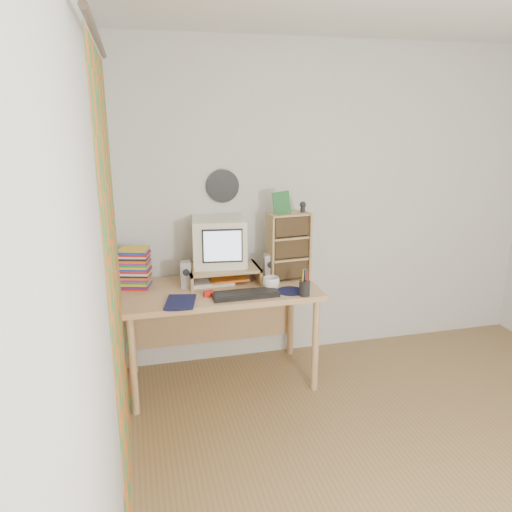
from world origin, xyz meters
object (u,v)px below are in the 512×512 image
crt_monitor (219,243)px  mug (271,283)px  desk (218,302)px  keyboard (245,294)px  dvd_stack (135,269)px  diary (166,301)px  cd_rack (288,246)px

crt_monitor → mug: bearing=-34.4°
desk → keyboard: keyboard is taller
dvd_stack → diary: (0.18, -0.38, -0.12)m
crt_monitor → dvd_stack: 0.63m
cd_rack → diary: cd_rack is taller
crt_monitor → diary: size_ratio=1.59×
dvd_stack → desk: bearing=7.8°
mug → diary: bearing=-172.7°
keyboard → cd_rack: cd_rack is taller
crt_monitor → dvd_stack: bearing=-172.3°
crt_monitor → keyboard: (0.11, -0.37, -0.28)m
desk → crt_monitor: 0.44m
cd_rack → mug: cd_rack is taller
dvd_stack → mug: (0.93, -0.28, -0.09)m
desk → diary: 0.52m
desk → crt_monitor: crt_monitor is taller
dvd_stack → cd_rack: cd_rack is taller
keyboard → diary: 0.54m
cd_rack → diary: 1.01m
dvd_stack → keyboard: bearing=-11.1°
desk → mug: size_ratio=11.73×
crt_monitor → mug: 0.49m
cd_rack → diary: bearing=-166.7°
diary → desk: bearing=48.6°
keyboard → diary: (-0.54, -0.01, 0.01)m
crt_monitor → keyboard: bearing=-66.0°
cd_rack → mug: bearing=-136.9°
crt_monitor → mug: size_ratio=3.09×
desk → crt_monitor: (0.03, 0.09, 0.43)m
desk → mug: mug is taller
desk → mug: (0.35, -0.20, 0.18)m
keyboard → cd_rack: bearing=36.5°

